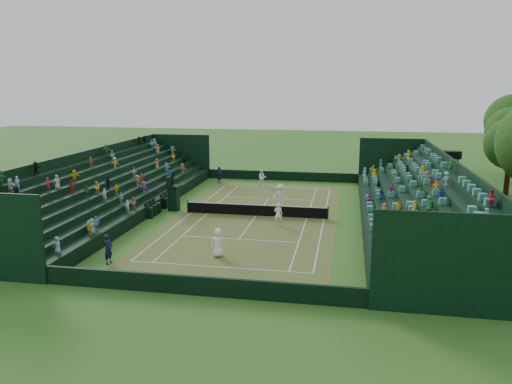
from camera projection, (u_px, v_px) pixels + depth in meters
ground at (256, 216)px, 40.51m from camera, size 160.00×160.00×0.00m
court_surface at (256, 216)px, 40.51m from camera, size 12.97×26.77×0.01m
perimeter_wall_north at (282, 176)px, 55.68m from camera, size 17.17×0.20×1.00m
perimeter_wall_south at (199, 286)px, 25.13m from camera, size 17.17×0.20×1.00m
perimeter_wall_east at (363, 215)px, 38.89m from camera, size 0.20×31.77×1.00m
perimeter_wall_west at (157, 206)px, 41.91m from camera, size 0.20×31.77×1.00m
north_grandstand at (419, 204)px, 37.93m from camera, size 6.60×32.00×4.90m
south_grandstand at (110, 192)px, 42.44m from camera, size 6.60×32.00×4.90m
tennis_net at (256, 210)px, 40.40m from camera, size 11.67×0.10×1.06m
scoreboard_tower at (451, 156)px, 52.07m from camera, size 2.00×1.00×3.70m
umpire_chair at (174, 195)px, 42.06m from camera, size 1.01×1.01×3.19m
courtside_chairs at (161, 205)px, 42.22m from camera, size 0.58×5.55×1.26m
player_near_west at (218, 243)px, 30.71m from camera, size 0.95×0.69×1.81m
player_near_east at (278, 214)px, 37.62m from camera, size 0.66×0.45×1.75m
player_far_west at (262, 178)px, 52.41m from camera, size 0.96×0.80×1.78m
player_far_east at (280, 195)px, 43.61m from camera, size 1.40×0.97×1.98m
line_judge_north at (220, 175)px, 54.18m from camera, size 0.57×0.72×1.75m
line_judge_south at (108, 249)px, 29.51m from camera, size 0.53×0.71×1.79m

